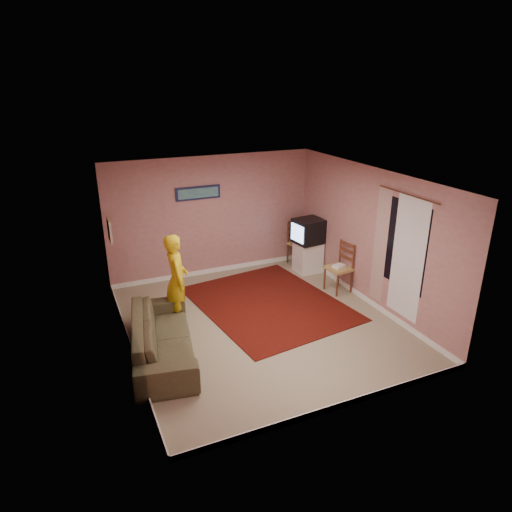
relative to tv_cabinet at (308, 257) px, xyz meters
name	(u,v)px	position (x,y,z in m)	size (l,w,h in m)	color
ground	(260,323)	(-1.95, -1.72, -0.34)	(5.00, 5.00, 0.00)	gray
wall_back	(212,216)	(-1.95, 0.78, 0.96)	(4.50, 0.02, 2.60)	tan
wall_front	(345,323)	(-1.95, -4.22, 0.96)	(4.50, 0.02, 2.60)	tan
wall_left	(123,277)	(-4.20, -1.72, 0.96)	(0.02, 5.00, 2.60)	tan
wall_right	(370,237)	(0.30, -1.72, 0.96)	(0.02, 5.00, 2.60)	tan
ceiling	(260,178)	(-1.95, -1.72, 2.26)	(4.50, 5.00, 0.02)	silver
baseboard_back	(214,270)	(-1.95, 0.77, -0.29)	(4.50, 0.02, 0.10)	white
baseboard_front	(338,406)	(-1.95, -4.21, -0.29)	(4.50, 0.02, 0.10)	white
baseboard_left	(132,348)	(-4.19, -1.72, -0.29)	(0.02, 5.00, 0.10)	white
baseboard_right	(364,298)	(0.29, -1.72, -0.29)	(0.02, 5.00, 0.10)	white
window	(403,245)	(0.29, -2.62, 1.11)	(0.01, 1.10, 1.50)	black
curtain_sheer	(408,259)	(0.28, -2.77, 0.91)	(0.01, 0.75, 2.10)	white
curtain_floral	(380,246)	(0.26, -2.07, 0.91)	(0.01, 0.35, 2.10)	beige
curtain_rod	(408,194)	(0.25, -2.62, 1.98)	(0.02, 0.02, 1.40)	#5B301B
picture_back	(198,193)	(-2.25, 0.74, 1.51)	(0.95, 0.04, 0.28)	#15173C
picture_left	(110,230)	(-4.17, -0.12, 1.21)	(0.04, 0.38, 0.42)	tan
area_rug	(268,303)	(-1.50, -1.11, -0.33)	(2.46, 3.07, 0.02)	black
tv_cabinet	(308,257)	(0.00, 0.00, 0.00)	(0.54, 0.49, 0.68)	white
crt_tv	(309,231)	(-0.01, 0.00, 0.61)	(0.68, 0.62, 0.53)	black
chair_a	(300,238)	(0.05, 0.48, 0.28)	(0.55, 0.53, 0.55)	tan
dvd_player	(300,241)	(0.05, 0.48, 0.21)	(0.36, 0.25, 0.06)	silver
blue_throw	(300,230)	(0.05, 0.48, 0.48)	(0.45, 0.06, 0.47)	#9BD1FF
chair_b	(339,262)	(0.05, -1.15, 0.28)	(0.49, 0.51, 0.55)	tan
game_console	(339,266)	(0.05, -1.15, 0.20)	(0.23, 0.17, 0.05)	white
sofa	(162,337)	(-3.75, -2.04, -0.01)	(2.27, 0.89, 0.66)	brown
person	(177,279)	(-3.24, -1.08, 0.48)	(0.60, 0.39, 1.64)	gold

